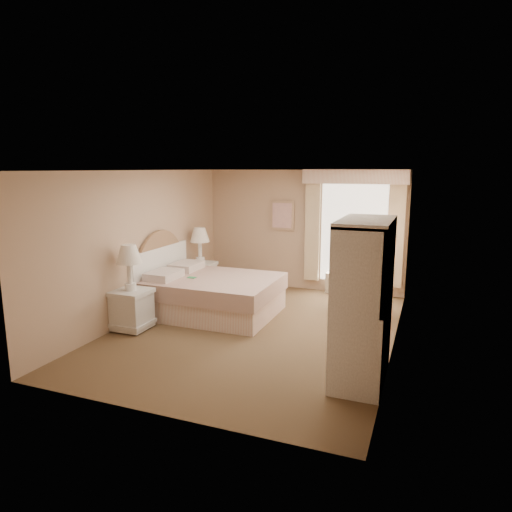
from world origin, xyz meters
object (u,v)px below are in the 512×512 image
at_px(nightstand_far, 200,269).
at_px(cafe_chair, 344,283).
at_px(round_table, 373,286).
at_px(armoire, 363,315).
at_px(bed, 207,293).
at_px(nightstand_near, 131,299).

distance_m(nightstand_far, cafe_chair, 2.92).
relative_size(round_table, armoire, 0.34).
bearing_deg(cafe_chair, armoire, -73.12).
bearing_deg(armoire, bed, 150.75).
bearing_deg(nightstand_near, bed, 58.78).
height_order(nightstand_near, cafe_chair, nightstand_near).
distance_m(cafe_chair, armoire, 2.93).
bearing_deg(nightstand_far, bed, -57.07).
distance_m(bed, cafe_chair, 2.50).
xyz_separation_m(nightstand_near, armoire, (3.65, -0.44, 0.30)).
xyz_separation_m(nightstand_near, cafe_chair, (2.92, 2.38, -0.04)).
bearing_deg(nightstand_far, armoire, -37.07).
bearing_deg(round_table, cafe_chair, -173.06).
bearing_deg(bed, nightstand_far, 122.93).
distance_m(nightstand_near, round_table, 4.22).
height_order(bed, nightstand_near, bed).
distance_m(nightstand_far, armoire, 4.59).
distance_m(bed, armoire, 3.39).
relative_size(bed, armoire, 1.13).
bearing_deg(nightstand_near, nightstand_far, 90.00).
bearing_deg(round_table, bed, -155.37).
relative_size(round_table, cafe_chair, 0.83).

